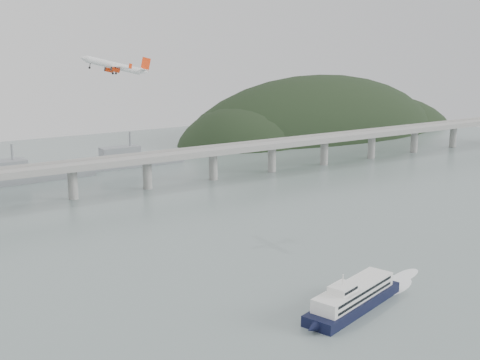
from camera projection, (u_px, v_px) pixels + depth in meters
ground at (316, 297)px, 247.59m from camera, size 900.00×900.00×0.00m
bridge at (116, 166)px, 407.71m from camera, size 800.00×22.00×23.90m
headland at (328, 150)px, 674.13m from camera, size 365.00×155.00×156.00m
ferry at (353, 297)px, 236.74m from camera, size 80.86×33.34×15.69m
airliner at (116, 66)px, 288.63m from camera, size 33.72×30.44×10.63m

